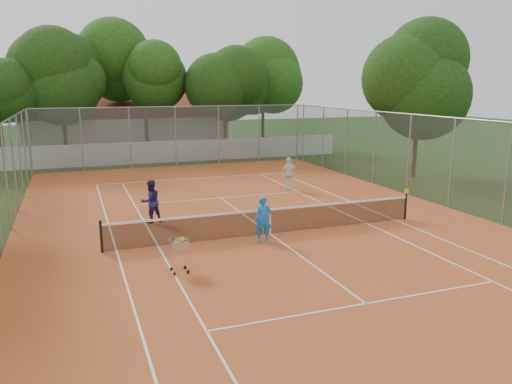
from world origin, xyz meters
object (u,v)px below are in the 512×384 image
object	(u,v)px
tennis_net	(270,221)
clubhouse	(126,122)
player_near	(263,219)
player_far_left	(151,201)
player_far_right	(289,174)
ball_hopper	(179,255)

from	to	relation	value
tennis_net	clubhouse	size ratio (longest dim) A/B	0.72
tennis_net	player_near	bearing A→B (deg)	-126.74
tennis_net	player_near	xyz separation A→B (m)	(-0.57, -0.76, 0.31)
player_far_left	tennis_net	bearing A→B (deg)	122.89
player_far_left	player_far_right	xyz separation A→B (m)	(7.73, 3.84, 0.01)
player_near	tennis_net	bearing A→B (deg)	66.17
player_far_right	ball_hopper	size ratio (longest dim) A/B	1.59
tennis_net	clubhouse	distance (m)	29.12
tennis_net	player_far_right	bearing A→B (deg)	60.92
tennis_net	player_far_right	world-z (taller)	player_far_right
tennis_net	player_near	size ratio (longest dim) A/B	7.39
clubhouse	player_near	xyz separation A→B (m)	(1.43, -29.76, -1.38)
player_near	player_far_right	distance (m)	8.94
clubhouse	player_near	world-z (taller)	clubhouse
clubhouse	player_near	distance (m)	29.83
player_near	player_far_left	bearing A→B (deg)	142.79
ball_hopper	tennis_net	bearing A→B (deg)	49.73
clubhouse	player_far_left	distance (m)	25.95
player_near	ball_hopper	xyz separation A→B (m)	(-3.35, -1.89, -0.26)
clubhouse	player_far_right	xyz separation A→B (m)	(5.89, -22.01, -1.32)
player_far_left	ball_hopper	size ratio (longest dim) A/B	1.58
tennis_net	player_far_right	xyz separation A→B (m)	(3.89, 6.99, 0.37)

